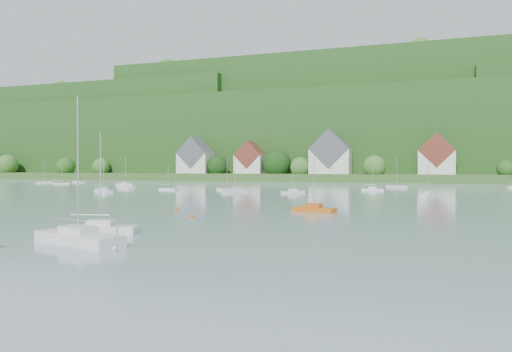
# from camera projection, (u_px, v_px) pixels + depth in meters

# --- Properties ---
(far_shore_strip) EXTENTS (600.00, 60.00, 3.00)m
(far_shore_strip) POSITION_uv_depth(u_px,v_px,m) (324.00, 177.00, 207.12)
(far_shore_strip) COLOR #30531F
(far_shore_strip) RESTS_ON ground
(forested_ridge) EXTENTS (620.00, 181.22, 69.89)m
(forested_ridge) POSITION_uv_depth(u_px,v_px,m) (347.00, 137.00, 271.58)
(forested_ridge) COLOR #143B13
(forested_ridge) RESTS_ON ground
(village_building_0) EXTENTS (14.00, 10.40, 16.00)m
(village_building_0) POSITION_uv_depth(u_px,v_px,m) (196.00, 159.00, 212.24)
(village_building_0) COLOR silver
(village_building_0) RESTS_ON far_shore_strip
(village_building_1) EXTENTS (12.00, 9.36, 14.00)m
(village_building_1) POSITION_uv_depth(u_px,v_px,m) (250.00, 160.00, 206.16)
(village_building_1) COLOR silver
(village_building_1) RESTS_ON far_shore_strip
(village_building_2) EXTENTS (16.00, 11.44, 18.00)m
(village_building_2) POSITION_uv_depth(u_px,v_px,m) (331.00, 156.00, 194.00)
(village_building_2) COLOR silver
(village_building_2) RESTS_ON far_shore_strip
(village_building_3) EXTENTS (13.00, 10.40, 15.50)m
(village_building_3) POSITION_uv_depth(u_px,v_px,m) (436.00, 157.00, 179.34)
(village_building_3) COLOR silver
(village_building_3) RESTS_ON far_shore_strip
(near_sailboat_3) EXTENTS (6.45, 3.03, 8.40)m
(near_sailboat_3) POSITION_uv_depth(u_px,v_px,m) (101.00, 228.00, 40.05)
(near_sailboat_3) COLOR silver
(near_sailboat_3) RESTS_ON ground
(near_sailboat_4) EXTENTS (8.20, 4.47, 10.67)m
(near_sailboat_4) POSITION_uv_depth(u_px,v_px,m) (78.00, 237.00, 34.31)
(near_sailboat_4) COLOR silver
(near_sailboat_4) RESTS_ON ground
(near_sailboat_5) EXTENTS (5.78, 3.12, 7.52)m
(near_sailboat_5) POSITION_uv_depth(u_px,v_px,m) (314.00, 209.00, 59.27)
(near_sailboat_5) COLOR #C15912
(near_sailboat_5) RESTS_ON ground
(mooring_buoy_1) EXTENTS (0.40, 0.40, 0.40)m
(mooring_buoy_1) POSITION_uv_depth(u_px,v_px,m) (115.00, 251.00, 31.61)
(mooring_buoy_1) COLOR silver
(mooring_buoy_1) RESTS_ON ground
(mooring_buoy_2) EXTENTS (0.44, 0.44, 0.44)m
(mooring_buoy_2) POSITION_uv_depth(u_px,v_px,m) (192.00, 217.00, 52.73)
(mooring_buoy_2) COLOR #F35C03
(mooring_buoy_2) RESTS_ON ground
(mooring_buoy_3) EXTENTS (0.47, 0.47, 0.47)m
(mooring_buoy_3) POSITION_uv_depth(u_px,v_px,m) (176.00, 210.00, 61.93)
(mooring_buoy_3) COLOR #F35C03
(mooring_buoy_3) RESTS_ON ground
(far_sailboat_cluster) EXTENTS (192.33, 62.31, 8.71)m
(far_sailboat_cluster) POSITION_uv_depth(u_px,v_px,m) (301.00, 187.00, 125.65)
(far_sailboat_cluster) COLOR silver
(far_sailboat_cluster) RESTS_ON ground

